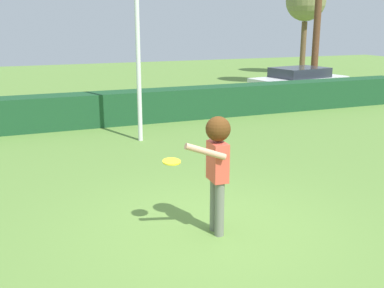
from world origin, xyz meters
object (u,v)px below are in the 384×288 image
object	(u,v)px
lamppost	(137,8)
parked_car_white	(299,81)
person	(217,159)
frisbee	(172,162)
bare_elm_tree	(306,2)

from	to	relation	value
lamppost	parked_car_white	xyz separation A→B (m)	(8.26, 4.64, -2.75)
person	frisbee	xyz separation A→B (m)	(-0.59, 0.34, -0.07)
lamppost	person	bearing A→B (deg)	-94.74
frisbee	parked_car_white	size ratio (longest dim) A/B	0.06
parked_car_white	bare_elm_tree	distance (m)	9.76
lamppost	parked_car_white	world-z (taller)	lamppost
frisbee	lamppost	world-z (taller)	lamppost
lamppost	bare_elm_tree	size ratio (longest dim) A/B	1.14
person	parked_car_white	world-z (taller)	person
frisbee	lamppost	bearing A→B (deg)	79.05
frisbee	bare_elm_tree	world-z (taller)	bare_elm_tree
lamppost	parked_car_white	distance (m)	9.86
person	frisbee	world-z (taller)	person
person	frisbee	bearing A→B (deg)	150.01
person	lamppost	bearing A→B (deg)	85.26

